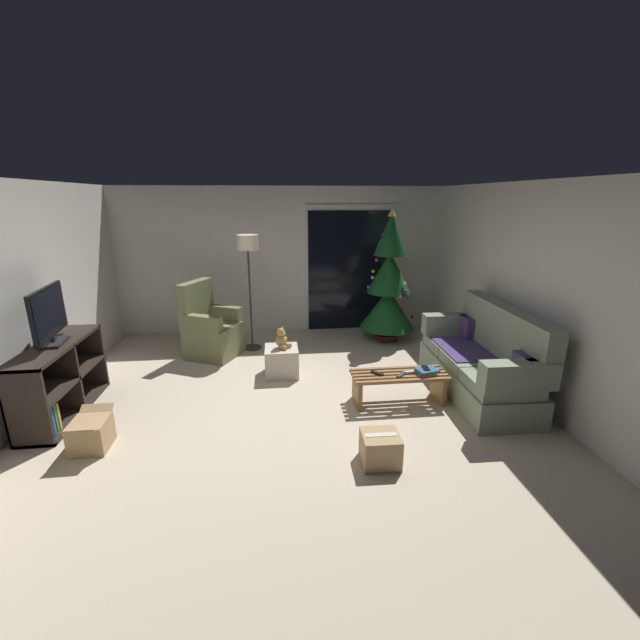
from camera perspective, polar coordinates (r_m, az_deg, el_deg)
ground_plane at (r=4.75m, az=-3.94°, el=-12.48°), size 7.00×7.00×0.00m
wall_back at (r=7.29m, az=-5.27°, el=8.22°), size 5.72×0.12×2.50m
wall_right at (r=5.23m, az=28.87°, el=2.88°), size 0.12×6.00×2.50m
patio_door_frame at (r=7.36m, az=4.21°, el=7.15°), size 1.60×0.02×2.20m
patio_door_glass at (r=7.35m, az=4.23°, el=6.74°), size 1.50×0.02×2.10m
couch at (r=5.36m, az=21.57°, el=-5.46°), size 0.83×1.96×1.08m
coffee_table at (r=4.91m, az=10.88°, el=-8.54°), size 1.10×0.40×0.36m
remote_graphite at (r=4.79m, az=11.19°, el=-7.50°), size 0.14×0.14×0.02m
remote_silver at (r=4.88m, az=12.33°, el=-7.09°), size 0.16×0.06×0.02m
remote_black at (r=4.79m, az=7.94°, el=-7.33°), size 0.13×0.15×0.02m
book_stack at (r=4.91m, az=14.59°, el=-6.87°), size 0.26×0.24×0.06m
cell_phone at (r=4.90m, az=14.47°, el=-6.47°), size 0.08×0.15×0.01m
christmas_tree at (r=6.79m, az=9.53°, el=4.84°), size 0.91×0.90×2.15m
armchair at (r=6.37m, az=-14.97°, el=-1.35°), size 0.92×0.91×1.13m
floor_lamp at (r=6.30m, az=-9.97°, el=9.07°), size 0.32×0.32×1.78m
media_shelf at (r=5.32m, az=-32.82°, el=-7.37°), size 0.40×1.40×0.82m
television at (r=5.12m, az=-33.50°, el=0.51°), size 0.24×0.84×0.61m
ottoman at (r=5.57m, az=-5.35°, el=-5.73°), size 0.44×0.44×0.39m
teddy_bear_honey at (r=5.46m, az=-5.34°, el=-2.70°), size 0.22×0.21×0.29m
cardboard_box_taped_mid_floor at (r=3.90m, az=8.37°, el=-17.28°), size 0.34×0.33×0.29m
cardboard_box_open_near_shelf at (r=4.60m, az=-29.23°, el=-13.68°), size 0.33×0.52×0.34m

